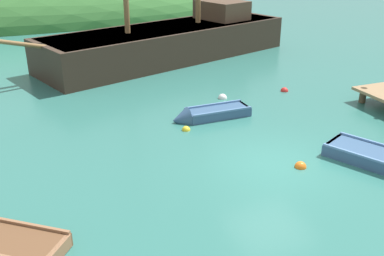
% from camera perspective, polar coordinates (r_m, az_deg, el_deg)
% --- Properties ---
extents(ground_plane, '(120.00, 120.00, 0.00)m').
position_cam_1_polar(ground_plane, '(13.92, 10.46, -4.53)').
color(ground_plane, '#2D6B60').
extents(shore_hill, '(44.96, 20.55, 9.63)m').
position_cam_1_polar(shore_hill, '(44.78, -21.45, 13.49)').
color(shore_hill, '#387033').
rests_on(shore_hill, ground).
extents(sailing_ship, '(17.32, 8.66, 12.98)m').
position_cam_1_polar(sailing_ship, '(25.81, -2.77, 10.45)').
color(sailing_ship, '#38281E').
rests_on(sailing_ship, ground).
extents(rowboat_center, '(3.14, 0.96, 0.90)m').
position_cam_1_polar(rowboat_center, '(17.06, 1.96, 1.63)').
color(rowboat_center, '#335175').
rests_on(rowboat_center, ground).
extents(buoy_white, '(0.40, 0.40, 0.40)m').
position_cam_1_polar(buoy_white, '(19.32, 3.95, 3.85)').
color(buoy_white, white).
rests_on(buoy_white, ground).
extents(buoy_red, '(0.35, 0.35, 0.35)m').
position_cam_1_polar(buoy_red, '(20.64, 11.84, 4.69)').
color(buoy_red, red).
rests_on(buoy_red, ground).
extents(buoy_yellow, '(0.31, 0.31, 0.31)m').
position_cam_1_polar(buoy_yellow, '(16.03, -0.78, -0.27)').
color(buoy_yellow, yellow).
rests_on(buoy_yellow, ground).
extents(buoy_orange, '(0.36, 0.36, 0.36)m').
position_cam_1_polar(buoy_orange, '(13.88, 13.82, -4.93)').
color(buoy_orange, orange).
rests_on(buoy_orange, ground).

